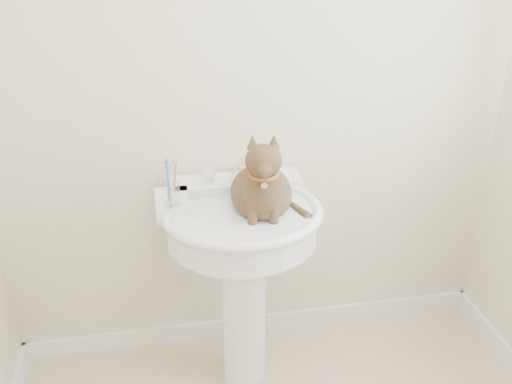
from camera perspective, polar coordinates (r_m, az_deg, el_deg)
wall_back at (r=2.32m, az=0.05°, el=10.74°), size 2.20×0.00×2.50m
baseboard_back at (r=2.89m, az=0.08°, el=-13.01°), size 2.20×0.02×0.09m
pedestal_sink at (r=2.27m, az=-1.40°, el=-5.16°), size 0.64×0.63×0.88m
faucet at (r=2.30m, az=-2.03°, el=1.83°), size 0.28×0.12×0.14m
soap_bar at (r=2.40m, az=-0.47°, el=2.25°), size 0.10×0.08×0.03m
toothbrush_cup at (r=2.14m, az=-8.39°, el=-0.18°), size 0.07×0.07×0.19m
cat at (r=2.13m, az=0.65°, el=0.33°), size 0.26×0.32×0.47m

